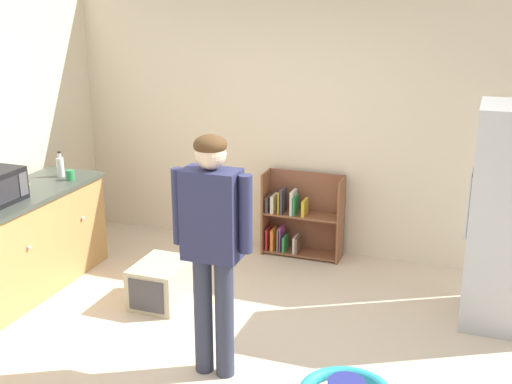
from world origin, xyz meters
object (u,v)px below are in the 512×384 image
at_px(kitchen_counter, 0,254).
at_px(pet_carrier, 162,283).
at_px(banana_bunch, 24,186).
at_px(clear_bottle, 60,166).
at_px(green_cup, 70,175).
at_px(standing_person, 212,235).
at_px(bookshelf, 298,219).

bearing_deg(kitchen_counter, pet_carrier, 20.46).
height_order(banana_bunch, clear_bottle, clear_bottle).
distance_m(kitchen_counter, green_cup, 0.98).
bearing_deg(standing_person, green_cup, 148.60).
xyz_separation_m(banana_bunch, green_cup, (0.22, 0.39, 0.02)).
xyz_separation_m(standing_person, pet_carrier, (-0.86, 0.84, -0.86)).
bearing_deg(kitchen_counter, banana_bunch, 96.29).
bearing_deg(pet_carrier, banana_bunch, -178.71).
distance_m(standing_person, banana_bunch, 2.34).
relative_size(standing_person, clear_bottle, 7.00).
height_order(kitchen_counter, standing_person, standing_person).
relative_size(banana_bunch, clear_bottle, 0.63).
xyz_separation_m(pet_carrier, clear_bottle, (-1.26, 0.43, 0.82)).
height_order(clear_bottle, green_cup, clear_bottle).
xyz_separation_m(kitchen_counter, pet_carrier, (1.28, 0.48, -0.27)).
bearing_deg(clear_bottle, banana_bunch, -98.14).
height_order(bookshelf, banana_bunch, banana_bunch).
bearing_deg(kitchen_counter, standing_person, -9.77).
bearing_deg(clear_bottle, green_cup, -24.78).
height_order(kitchen_counter, pet_carrier, kitchen_counter).
height_order(bookshelf, pet_carrier, bookshelf).
relative_size(pet_carrier, green_cup, 5.81).
bearing_deg(banana_bunch, clear_bottle, 81.86).
bearing_deg(green_cup, banana_bunch, -119.90).
height_order(kitchen_counter, clear_bottle, clear_bottle).
bearing_deg(standing_person, pet_carrier, 135.62).
xyz_separation_m(kitchen_counter, clear_bottle, (0.02, 0.90, 0.55)).
relative_size(bookshelf, green_cup, 8.95).
relative_size(standing_person, green_cup, 18.14).
height_order(bookshelf, green_cup, green_cup).
height_order(kitchen_counter, bookshelf, kitchen_counter).
distance_m(kitchen_counter, pet_carrier, 1.39).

